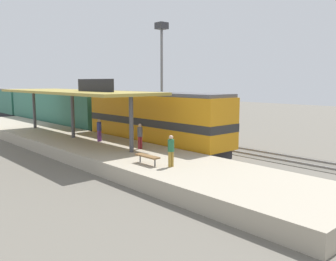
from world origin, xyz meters
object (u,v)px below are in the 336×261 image
(platform_bench, at_px, (147,156))
(light_mast, at_px, (162,54))
(passenger_carriage_rear, at_px, (0,101))
(passenger_carriage_front, at_px, (56,108))
(locomotive, at_px, (154,120))
(person_boarding, at_px, (140,135))
(person_waiting, at_px, (171,149))
(person_walking, at_px, (99,129))

(platform_bench, bearing_deg, light_mast, 46.93)
(passenger_carriage_rear, bearing_deg, passenger_carriage_front, -90.00)
(locomotive, bearing_deg, passenger_carriage_front, 90.00)
(person_boarding, bearing_deg, passenger_carriage_front, 80.38)
(light_mast, bearing_deg, passenger_carriage_rear, 104.25)
(locomotive, height_order, person_waiting, locomotive)
(platform_bench, relative_size, person_waiting, 0.99)
(passenger_carriage_front, xyz_separation_m, light_mast, (7.80, -9.90, 6.08))
(passenger_carriage_front, bearing_deg, person_walking, -103.78)
(light_mast, distance_m, person_waiting, 21.80)
(passenger_carriage_front, xyz_separation_m, passenger_carriage_rear, (0.00, 20.80, 0.00))
(passenger_carriage_front, distance_m, person_waiting, 26.52)
(person_waiting, height_order, person_boarding, same)
(passenger_carriage_rear, bearing_deg, person_walking, -96.15)
(passenger_carriage_front, bearing_deg, platform_bench, -103.67)
(platform_bench, height_order, passenger_carriage_front, passenger_carriage_front)
(passenger_carriage_rear, height_order, light_mast, light_mast)
(person_waiting, bearing_deg, light_mast, 50.52)
(locomotive, bearing_deg, person_waiting, -124.28)
(platform_bench, relative_size, locomotive, 0.12)
(passenger_carriage_front, bearing_deg, locomotive, -90.00)
(locomotive, height_order, light_mast, light_mast)
(person_waiting, bearing_deg, person_walking, 81.62)
(locomotive, distance_m, light_mast, 12.74)
(person_waiting, relative_size, person_boarding, 1.00)
(person_walking, height_order, person_boarding, same)
(passenger_carriage_front, relative_size, passenger_carriage_rear, 1.00)
(platform_bench, xyz_separation_m, person_boarding, (2.48, 3.91, 0.51))
(light_mast, xyz_separation_m, person_waiting, (-13.22, -16.05, -6.54))
(locomotive, height_order, passenger_carriage_front, locomotive)
(platform_bench, distance_m, person_boarding, 4.65)
(person_waiting, relative_size, person_walking, 1.00)
(locomotive, distance_m, passenger_carriage_rear, 38.80)
(passenger_carriage_front, xyz_separation_m, person_boarding, (-3.52, -20.76, -0.46))
(platform_bench, distance_m, person_waiting, 1.50)
(locomotive, relative_size, passenger_carriage_front, 0.72)
(light_mast, xyz_separation_m, person_boarding, (-11.32, -10.85, -6.54))
(platform_bench, height_order, person_boarding, person_boarding)
(platform_bench, height_order, passenger_carriage_rear, passenger_carriage_rear)
(passenger_carriage_rear, xyz_separation_m, light_mast, (7.80, -30.70, 6.08))
(passenger_carriage_front, relative_size, person_boarding, 11.70)
(passenger_carriage_rear, relative_size, light_mast, 1.71)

